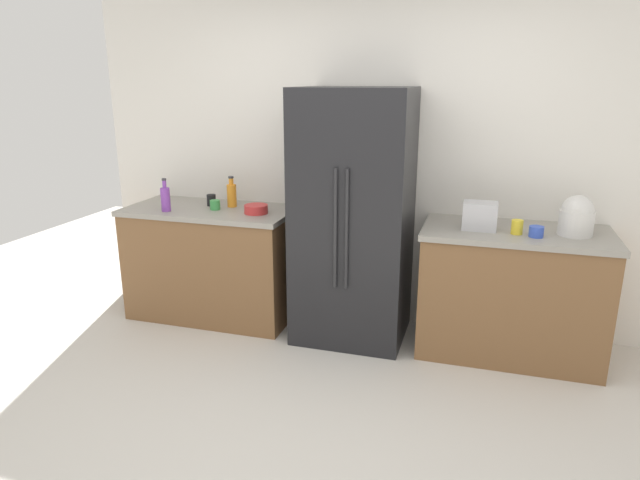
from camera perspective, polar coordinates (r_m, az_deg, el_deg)
ground_plane at (r=3.31m, az=-1.93°, el=-19.35°), size 9.31×9.31×0.00m
kitchen_back_panel at (r=4.43m, az=5.37°, el=10.10°), size 4.65×0.10×2.92m
counter_left at (r=4.70m, az=-10.93°, el=-2.22°), size 1.37×0.69×0.92m
counter_right at (r=4.20m, az=19.03°, el=-5.10°), size 1.28×0.69×0.92m
refrigerator at (r=4.13m, az=3.46°, el=2.33°), size 0.82×0.73×1.88m
toaster at (r=3.99m, az=16.12°, el=2.41°), size 0.23×0.17×0.19m
rice_cooker at (r=4.05m, az=24.89°, el=2.20°), size 0.22×0.22×0.27m
bottle_a at (r=4.53m, az=-15.61°, el=4.14°), size 0.07×0.07×0.26m
bottle_b at (r=4.57m, az=-9.07°, el=4.65°), size 0.08×0.08×0.25m
cup_a at (r=3.93m, az=21.35°, el=0.81°), size 0.09×0.09×0.07m
cup_b at (r=3.95m, az=19.61°, el=1.27°), size 0.08×0.08×0.10m
cup_c at (r=4.51m, az=-10.74°, el=3.57°), size 0.08×0.08×0.08m
cup_d at (r=4.65m, az=-11.11°, el=4.05°), size 0.07×0.07×0.09m
bowl_a at (r=4.33m, az=-6.59°, el=3.18°), size 0.18×0.18×0.07m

